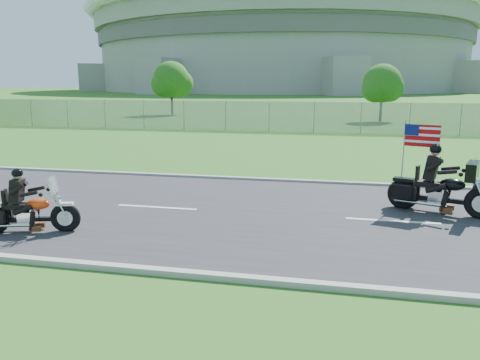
# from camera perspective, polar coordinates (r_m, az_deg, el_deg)

# --- Properties ---
(ground) EXTENTS (420.00, 420.00, 0.00)m
(ground) POSITION_cam_1_polar(r_m,az_deg,el_deg) (12.06, -1.20, -4.06)
(ground) COLOR #255D1D
(ground) RESTS_ON ground
(road) EXTENTS (120.00, 8.00, 0.04)m
(road) POSITION_cam_1_polar(r_m,az_deg,el_deg) (12.05, -1.20, -3.97)
(road) COLOR #28282B
(road) RESTS_ON ground
(curb_north) EXTENTS (120.00, 0.18, 0.12)m
(curb_north) POSITION_cam_1_polar(r_m,az_deg,el_deg) (15.90, 2.13, 0.06)
(curb_north) COLOR #9E9B93
(curb_north) RESTS_ON ground
(curb_south) EXTENTS (120.00, 0.18, 0.12)m
(curb_south) POSITION_cam_1_polar(r_m,az_deg,el_deg) (8.37, -7.65, -11.20)
(curb_south) COLOR #9E9B93
(curb_south) RESTS_ON ground
(fence) EXTENTS (60.00, 0.03, 2.00)m
(fence) POSITION_cam_1_polar(r_m,az_deg,el_deg) (32.29, -1.77, 7.83)
(fence) COLOR gray
(fence) RESTS_ON ground
(stadium) EXTENTS (140.40, 140.40, 29.20)m
(stadium) POSITION_cam_1_polar(r_m,az_deg,el_deg) (183.10, 5.05, 15.76)
(stadium) COLOR #A3A099
(stadium) RESTS_ON ground
(tree_fence_near) EXTENTS (3.52, 3.28, 4.75)m
(tree_fence_near) POSITION_cam_1_polar(r_m,az_deg,el_deg) (41.46, 17.01, 10.96)
(tree_fence_near) COLOR #382316
(tree_fence_near) RESTS_ON ground
(tree_fence_mid) EXTENTS (3.96, 3.69, 5.30)m
(tree_fence_mid) POSITION_cam_1_polar(r_m,az_deg,el_deg) (48.27, -8.30, 11.81)
(tree_fence_mid) COLOR #382316
(tree_fence_mid) RESTS_ON ground
(motorcycle_lead) EXTENTS (2.16, 0.94, 1.48)m
(motorcycle_lead) POSITION_cam_1_polar(r_m,az_deg,el_deg) (11.37, -24.44, -3.67)
(motorcycle_lead) COLOR black
(motorcycle_lead) RESTS_ON ground
(motorcycle_follow) EXTENTS (2.58, 1.30, 2.23)m
(motorcycle_follow) POSITION_cam_1_polar(r_m,az_deg,el_deg) (12.84, 23.29, -1.24)
(motorcycle_follow) COLOR black
(motorcycle_follow) RESTS_ON ground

